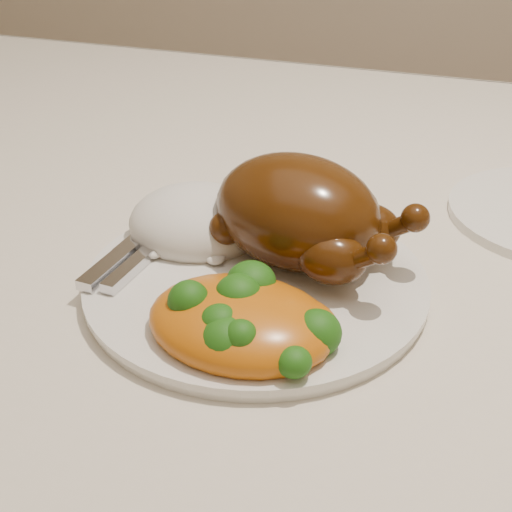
% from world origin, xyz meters
% --- Properties ---
extents(dining_table, '(1.60, 0.90, 0.76)m').
position_xyz_m(dining_table, '(0.00, 0.00, 0.67)').
color(dining_table, brown).
rests_on(dining_table, floor).
extents(tablecloth, '(1.73, 1.03, 0.18)m').
position_xyz_m(tablecloth, '(0.00, 0.00, 0.74)').
color(tablecloth, beige).
rests_on(tablecloth, dining_table).
extents(dinner_plate, '(0.31, 0.31, 0.01)m').
position_xyz_m(dinner_plate, '(-0.07, -0.16, 0.77)').
color(dinner_plate, silver).
rests_on(dinner_plate, tablecloth).
extents(roast_chicken, '(0.20, 0.15, 0.09)m').
position_xyz_m(roast_chicken, '(-0.04, -0.12, 0.83)').
color(roast_chicken, '#472507').
rests_on(roast_chicken, dinner_plate).
extents(rice_mound, '(0.14, 0.13, 0.07)m').
position_xyz_m(rice_mound, '(-0.14, -0.11, 0.79)').
color(rice_mound, white).
rests_on(rice_mound, dinner_plate).
extents(mac_and_cheese, '(0.15, 0.12, 0.06)m').
position_xyz_m(mac_and_cheese, '(-0.05, -0.24, 0.79)').
color(mac_and_cheese, '#CF6C0D').
rests_on(mac_and_cheese, dinner_plate).
extents(cutlery, '(0.04, 0.18, 0.01)m').
position_xyz_m(cutlery, '(-0.18, -0.17, 0.79)').
color(cutlery, silver).
rests_on(cutlery, dinner_plate).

